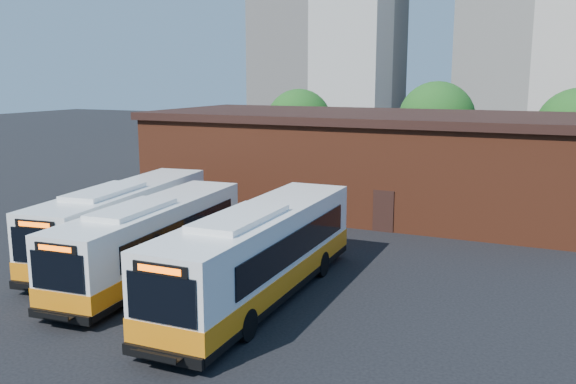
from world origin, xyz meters
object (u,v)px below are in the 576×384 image
at_px(bus_midwest, 153,242).
at_px(bus_mideast, 260,257).
at_px(transit_worker, 223,309).
at_px(bus_west, 125,223).

relative_size(bus_midwest, bus_mideast, 0.92).
relative_size(bus_midwest, transit_worker, 6.65).
xyz_separation_m(bus_west, bus_mideast, (8.83, -2.65, 0.08)).
height_order(bus_west, transit_worker, bus_west).
xyz_separation_m(bus_west, bus_midwest, (3.28, -2.10, -0.07)).
relative_size(bus_west, transit_worker, 6.94).
distance_m(bus_west, bus_midwest, 3.90).
bearing_deg(bus_west, transit_worker, -41.96).
bearing_deg(transit_worker, bus_west, 41.73).
distance_m(bus_west, transit_worker, 11.30).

